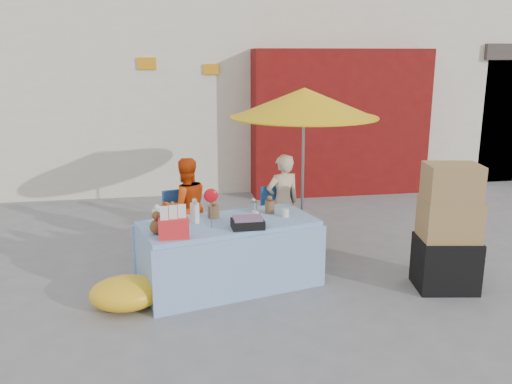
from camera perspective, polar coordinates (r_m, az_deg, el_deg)
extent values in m
plane|color=slate|center=(5.85, 0.84, -11.00)|extent=(80.00, 80.00, 0.00)
cube|color=silver|center=(12.24, -5.38, 13.04)|extent=(12.00, 5.00, 4.50)
cube|color=maroon|center=(9.99, 8.88, 7.22)|extent=(3.20, 0.60, 2.60)
cube|color=#4C331E|center=(13.53, 24.00, 7.54)|extent=(2.60, 3.00, 2.40)
cube|color=#3F3833|center=(13.47, 24.59, 13.24)|extent=(2.80, 3.20, 0.30)
cube|color=orange|center=(9.68, -11.43, 13.12)|extent=(0.32, 0.04, 0.20)
cube|color=orange|center=(9.72, -4.75, 12.76)|extent=(0.28, 0.04, 0.18)
cube|color=#95BDEF|center=(6.00, -2.87, -6.48)|extent=(2.03, 1.28, 0.74)
cube|color=#95BDEF|center=(5.64, -1.23, -8.15)|extent=(1.87, 0.51, 0.69)
cube|color=#95BDEF|center=(6.39, -4.31, -5.42)|extent=(1.87, 0.51, 0.69)
cylinder|color=white|center=(5.78, -10.33, -2.72)|extent=(0.13, 0.13, 0.18)
cylinder|color=brown|center=(5.92, -8.71, -2.33)|extent=(0.14, 0.14, 0.16)
cylinder|color=white|center=(5.83, -6.46, -2.22)|extent=(0.12, 0.12, 0.22)
cylinder|color=brown|center=(6.01, -4.50, -2.07)|extent=(0.16, 0.16, 0.14)
cylinder|color=#B2B2B7|center=(6.20, -0.26, -1.59)|extent=(0.11, 0.11, 0.12)
cylinder|color=brown|center=(6.16, 1.45, -1.57)|extent=(0.13, 0.13, 0.15)
cylinder|color=white|center=(5.94, -0.08, -2.47)|extent=(0.10, 0.10, 0.09)
cylinder|color=white|center=(6.04, 3.11, -2.20)|extent=(0.10, 0.10, 0.09)
sphere|color=brown|center=(5.54, -10.39, -3.63)|extent=(0.15, 0.15, 0.15)
ellipsoid|color=red|center=(5.57, -4.77, -0.37)|extent=(0.16, 0.09, 0.15)
cube|color=red|center=(5.38, -8.66, -3.83)|extent=(0.32, 0.21, 0.20)
cube|color=black|center=(5.64, -0.88, -3.37)|extent=(0.38, 0.31, 0.09)
cube|color=navy|center=(6.86, -7.22, -5.19)|extent=(0.58, 0.57, 0.45)
cube|color=navy|center=(6.93, -7.87, -1.31)|extent=(0.47, 0.16, 0.40)
cube|color=navy|center=(7.02, 3.06, -4.64)|extent=(0.58, 0.57, 0.45)
cube|color=navy|center=(7.08, 2.28, -0.86)|extent=(0.47, 0.16, 0.40)
imported|color=#D9420B|center=(6.88, -7.39, -1.59)|extent=(0.71, 0.62, 1.26)
imported|color=beige|center=(7.04, 2.83, -1.10)|extent=(0.52, 0.41, 1.27)
cylinder|color=gray|center=(7.16, 4.95, 2.16)|extent=(0.04, 0.04, 2.00)
cone|color=#F4B70C|center=(7.03, 5.10, 9.35)|extent=(1.90, 1.90, 0.38)
cylinder|color=#F4B70C|center=(7.05, 5.07, 7.89)|extent=(1.90, 1.90, 0.02)
cube|color=black|center=(6.30, 19.33, -7.10)|extent=(0.71, 0.61, 0.57)
cube|color=#AE7E4E|center=(6.14, 19.71, -2.72)|extent=(0.66, 0.55, 0.43)
cube|color=#AE7E4E|center=(6.01, 19.95, 0.96)|extent=(0.61, 0.50, 0.39)
ellipsoid|color=yellow|center=(5.70, -13.53, -10.30)|extent=(0.87, 0.77, 0.33)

